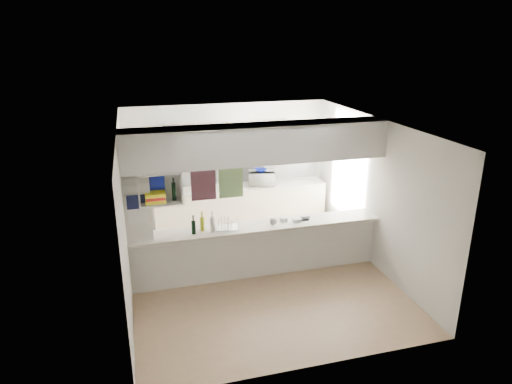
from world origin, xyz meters
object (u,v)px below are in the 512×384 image
object	(u,v)px
wine_bottles	(203,225)
dish_rack	(227,223)
bowl	(261,170)
microwave	(262,178)

from	to	relation	value
wine_bottles	dish_rack	bearing A→B (deg)	9.25
bowl	dish_rack	world-z (taller)	bowl
bowl	wine_bottles	distance (m)	2.59
microwave	dish_rack	size ratio (longest dim) A/B	1.29
microwave	wine_bottles	world-z (taller)	wine_bottles
microwave	dish_rack	bearing A→B (deg)	72.78
microwave	wine_bottles	size ratio (longest dim) A/B	1.46
microwave	bowl	size ratio (longest dim) A/B	2.24
wine_bottles	bowl	bearing A→B (deg)	53.29
dish_rack	wine_bottles	bearing A→B (deg)	-160.34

